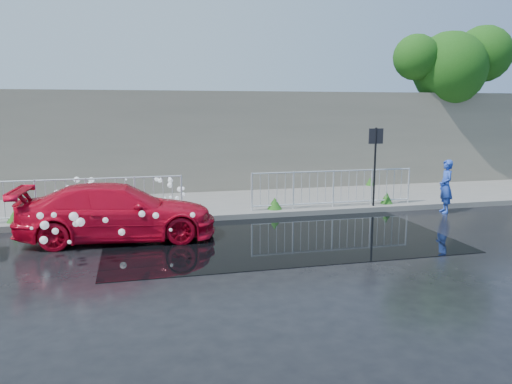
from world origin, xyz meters
TOP-DOWN VIEW (x-y plane):
  - ground at (0.00, 0.00)m, footprint 90.00×90.00m
  - pavement at (0.00, 5.00)m, footprint 30.00×4.00m
  - curb at (0.00, 3.00)m, footprint 30.00×0.25m
  - retaining_wall at (0.00, 7.20)m, footprint 30.00×0.60m
  - puddle at (0.50, 1.00)m, footprint 8.00×5.00m
  - sign_post at (4.20, 3.10)m, footprint 0.45×0.06m
  - tree at (9.71, 7.41)m, footprint 5.00×2.89m
  - railing_left at (-4.00, 3.35)m, footprint 5.05×0.05m
  - railing_right at (3.00, 3.35)m, footprint 5.05×0.05m
  - weeds at (-0.10, 4.57)m, footprint 12.17×3.93m
  - water_spray at (-3.51, 2.51)m, footprint 3.65×5.63m
  - red_car at (-3.16, 1.57)m, footprint 4.62×2.08m
  - person at (6.16, 2.40)m, footprint 0.51×0.65m

SIDE VIEW (x-z plane):
  - ground at x=0.00m, z-range 0.00..0.00m
  - puddle at x=0.50m, z-range 0.00..0.01m
  - pavement at x=0.00m, z-range 0.00..0.15m
  - curb at x=0.00m, z-range 0.00..0.16m
  - weeds at x=-0.10m, z-range 0.13..0.51m
  - red_car at x=-3.16m, z-range 0.00..1.32m
  - railing_left at x=-4.00m, z-range 0.19..1.29m
  - railing_right at x=3.00m, z-range 0.19..1.29m
  - water_spray at x=-3.51m, z-range 0.29..1.24m
  - person at x=6.16m, z-range 0.00..1.57m
  - sign_post at x=4.20m, z-range 0.47..2.97m
  - retaining_wall at x=0.00m, z-range 0.15..3.65m
  - tree at x=9.71m, z-range 1.62..7.94m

